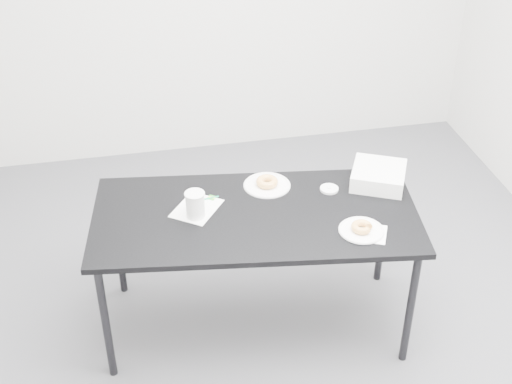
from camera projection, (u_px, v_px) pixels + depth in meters
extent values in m
plane|color=#4D4C52|center=(270.00, 313.00, 4.17)|extent=(4.00, 4.00, 0.00)
cube|color=black|center=(255.00, 216.00, 3.69)|extent=(1.78, 1.01, 0.03)
cylinder|color=black|center=(106.00, 323.00, 3.58)|extent=(0.04, 0.04, 0.74)
cylinder|color=black|center=(118.00, 242.00, 4.13)|extent=(0.04, 0.04, 0.74)
cylinder|color=black|center=(410.00, 308.00, 3.67)|extent=(0.04, 0.04, 0.74)
cylinder|color=black|center=(383.00, 231.00, 4.22)|extent=(0.04, 0.04, 0.74)
cube|color=white|center=(197.00, 208.00, 3.72)|extent=(0.31, 0.32, 0.00)
cube|color=green|center=(212.00, 198.00, 3.80)|extent=(0.06, 0.06, 0.00)
cylinder|color=#0D915D|center=(208.00, 198.00, 3.78)|extent=(0.12, 0.02, 0.01)
cube|color=white|center=(370.00, 233.00, 3.54)|extent=(0.21, 0.21, 0.00)
cylinder|color=white|center=(361.00, 230.00, 3.55)|extent=(0.23, 0.23, 0.01)
torus|color=gold|center=(362.00, 227.00, 3.54)|extent=(0.15, 0.15, 0.04)
cylinder|color=white|center=(267.00, 185.00, 3.89)|extent=(0.26, 0.26, 0.01)
torus|color=gold|center=(267.00, 182.00, 3.88)|extent=(0.16, 0.16, 0.04)
cylinder|color=white|center=(195.00, 205.00, 3.62)|extent=(0.10, 0.10, 0.15)
cylinder|color=white|center=(329.00, 189.00, 3.86)|extent=(0.10, 0.10, 0.01)
cube|color=silver|center=(378.00, 176.00, 3.89)|extent=(0.37, 0.37, 0.09)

